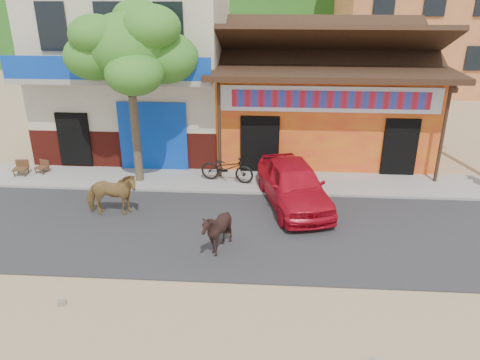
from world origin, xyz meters
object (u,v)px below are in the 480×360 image
(tree, at_px, (132,96))
(red_car, at_px, (294,184))
(cafe_chair_right, at_px, (19,162))
(cow_dark, at_px, (217,231))
(cow_tan, at_px, (112,195))
(cafe_chair_left, at_px, (41,162))
(scooter, at_px, (227,168))

(tree, bearing_deg, red_car, -15.41)
(red_car, bearing_deg, cafe_chair_right, 156.19)
(cow_dark, xyz_separation_m, red_car, (2.08, 2.98, 0.09))
(cow_tan, relative_size, cafe_chair_left, 1.90)
(cow_dark, xyz_separation_m, scooter, (-0.17, 4.54, -0.04))
(red_car, bearing_deg, cafe_chair_left, 153.83)
(cow_tan, xyz_separation_m, cafe_chair_left, (-3.63, 2.99, -0.18))
(cow_dark, bearing_deg, scooter, 156.36)
(cafe_chair_left, height_order, cafe_chair_right, cafe_chair_right)
(cafe_chair_left, bearing_deg, cow_tan, -22.03)
(cow_dark, relative_size, cafe_chair_right, 1.25)
(red_car, distance_m, cafe_chair_left, 9.30)
(cafe_chair_left, bearing_deg, cafe_chair_right, -139.05)
(cow_tan, height_order, cafe_chair_right, cow_tan)
(tree, xyz_separation_m, cow_tan, (-0.13, -2.56, -2.41))
(red_car, xyz_separation_m, cafe_chair_left, (-9.10, 1.90, -0.21))
(cow_tan, bearing_deg, cow_dark, -125.31)
(scooter, bearing_deg, cafe_chair_right, 101.83)
(cow_tan, xyz_separation_m, red_car, (5.47, 1.08, 0.03))
(cafe_chair_right, bearing_deg, cow_dark, -36.52)
(tree, relative_size, cafe_chair_left, 7.16)
(tree, xyz_separation_m, cafe_chair_left, (-3.75, 0.43, -2.58))
(cow_tan, bearing_deg, tree, -8.98)
(cow_dark, relative_size, cafe_chair_left, 1.47)
(tree, xyz_separation_m, scooter, (3.10, 0.09, -2.50))
(cow_tan, relative_size, cafe_chair_right, 1.62)
(cow_tan, distance_m, cafe_chair_right, 5.06)
(tree, distance_m, red_car, 6.03)
(tree, height_order, red_car, tree)
(cafe_chair_right, bearing_deg, tree, -7.51)
(red_car, bearing_deg, cow_dark, -139.28)
(tree, relative_size, cafe_chair_right, 6.07)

